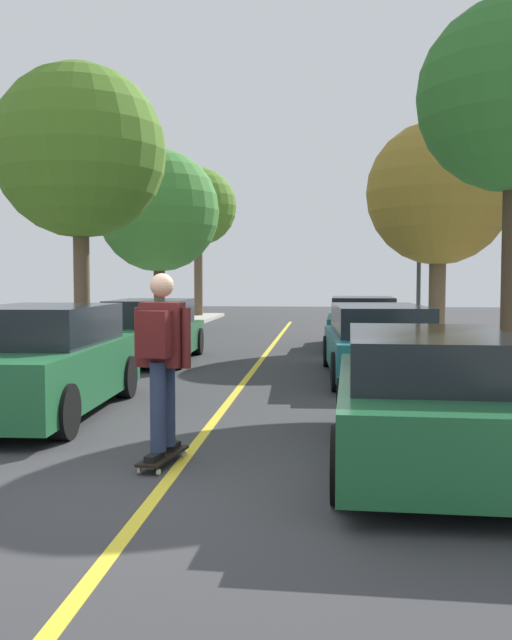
{
  "coord_description": "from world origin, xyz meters",
  "views": [
    {
      "loc": [
        1.39,
        -5.88,
        1.82
      ],
      "look_at": [
        -0.05,
        8.94,
        0.94
      ],
      "focal_mm": 39.28,
      "sensor_mm": 36.0,
      "label": 1
    }
  ],
  "objects_px": {
    "parked_car_left_nearest": "(39,362)",
    "street_tree_left_nearest": "(80,152)",
    "skateboarder": "(161,352)",
    "parked_car_left_near": "(151,331)",
    "streetlamp": "(419,236)",
    "fire_hydrant": "(60,345)",
    "skateboard": "(163,456)",
    "parked_car_right_nearest": "(427,398)",
    "parked_car_right_near": "(379,341)",
    "street_tree_right_near": "(439,194)",
    "street_tree_left_far": "(198,207)",
    "street_tree_left_near": "(159,211)",
    "parked_car_right_far": "(362,323)"
  },
  "relations": [
    {
      "from": "parked_car_left_nearest",
      "to": "street_tree_left_nearest",
      "type": "distance_m",
      "value": 8.57
    },
    {
      "from": "street_tree_left_nearest",
      "to": "skateboarder",
      "type": "xyz_separation_m",
      "value": [
        4.21,
        -9.67,
        -3.7
      ]
    },
    {
      "from": "parked_car_left_near",
      "to": "streetlamp",
      "type": "height_order",
      "value": "streetlamp"
    },
    {
      "from": "fire_hydrant",
      "to": "streetlamp",
      "type": "distance_m",
      "value": 11.16
    },
    {
      "from": "parked_car_left_near",
      "to": "skateboard",
      "type": "height_order",
      "value": "parked_car_left_near"
    },
    {
      "from": "parked_car_right_nearest",
      "to": "streetlamp",
      "type": "distance_m",
      "value": 14.25
    },
    {
      "from": "parked_car_right_near",
      "to": "street_tree_right_near",
      "type": "xyz_separation_m",
      "value": [
        1.97,
        5.92,
        3.38
      ]
    },
    {
      "from": "parked_car_right_nearest",
      "to": "fire_hydrant",
      "type": "relative_size",
      "value": 5.92
    },
    {
      "from": "street_tree_right_near",
      "to": "skateboard",
      "type": "xyz_separation_m",
      "value": [
        -4.54,
        -12.26,
        -3.96
      ]
    },
    {
      "from": "street_tree_left_far",
      "to": "streetlamp",
      "type": "height_order",
      "value": "street_tree_left_far"
    },
    {
      "from": "street_tree_left_near",
      "to": "skateboard",
      "type": "bearing_deg",
      "value": -76.51
    },
    {
      "from": "street_tree_right_near",
      "to": "fire_hydrant",
      "type": "relative_size",
      "value": 8.32
    },
    {
      "from": "street_tree_left_near",
      "to": "streetlamp",
      "type": "bearing_deg",
      "value": -21.32
    },
    {
      "from": "parked_car_left_near",
      "to": "skateboarder",
      "type": "distance_m",
      "value": 8.81
    },
    {
      "from": "parked_car_right_near",
      "to": "fire_hydrant",
      "type": "height_order",
      "value": "parked_car_right_near"
    },
    {
      "from": "parked_car_right_near",
      "to": "street_tree_left_near",
      "type": "xyz_separation_m",
      "value": [
        -6.78,
        11.22,
        3.51
      ]
    },
    {
      "from": "parked_car_left_near",
      "to": "street_tree_left_nearest",
      "type": "relative_size",
      "value": 0.62
    },
    {
      "from": "streetlamp",
      "to": "skateboarder",
      "type": "relative_size",
      "value": 2.88
    },
    {
      "from": "street_tree_left_far",
      "to": "street_tree_right_near",
      "type": "relative_size",
      "value": 1.16
    },
    {
      "from": "parked_car_left_near",
      "to": "street_tree_right_near",
      "type": "xyz_separation_m",
      "value": [
        6.78,
        3.78,
        3.39
      ]
    },
    {
      "from": "parked_car_right_nearest",
      "to": "fire_hydrant",
      "type": "bearing_deg",
      "value": 133.42
    },
    {
      "from": "parked_car_right_near",
      "to": "streetlamp",
      "type": "distance_m",
      "value": 8.43
    },
    {
      "from": "fire_hydrant",
      "to": "street_tree_left_far",
      "type": "bearing_deg",
      "value": 91.48
    },
    {
      "from": "streetlamp",
      "to": "skateboarder",
      "type": "distance_m",
      "value": 15.03
    },
    {
      "from": "streetlamp",
      "to": "parked_car_right_far",
      "type": "bearing_deg",
      "value": -126.8
    },
    {
      "from": "street_tree_left_far",
      "to": "skateboarder",
      "type": "xyz_separation_m",
      "value": [
        4.21,
        -25.31,
        -3.99
      ]
    },
    {
      "from": "street_tree_left_near",
      "to": "streetlamp",
      "type": "relative_size",
      "value": 1.22
    },
    {
      "from": "street_tree_left_near",
      "to": "skateboard",
      "type": "distance_m",
      "value": 18.52
    },
    {
      "from": "skateboard",
      "to": "parked_car_right_nearest",
      "type": "bearing_deg",
      "value": 6.57
    },
    {
      "from": "parked_car_left_nearest",
      "to": "parked_car_right_far",
      "type": "xyz_separation_m",
      "value": [
        4.81,
        9.52,
        -0.05
      ]
    },
    {
      "from": "parked_car_right_far",
      "to": "streetlamp",
      "type": "bearing_deg",
      "value": 53.2
    },
    {
      "from": "parked_car_right_far",
      "to": "fire_hydrant",
      "type": "relative_size",
      "value": 6.08
    },
    {
      "from": "parked_car_left_nearest",
      "to": "fire_hydrant",
      "type": "distance_m",
      "value": 4.83
    },
    {
      "from": "street_tree_left_near",
      "to": "street_tree_right_near",
      "type": "relative_size",
      "value": 1.06
    },
    {
      "from": "parked_car_left_nearest",
      "to": "parked_car_left_near",
      "type": "distance_m",
      "value": 6.1
    },
    {
      "from": "street_tree_right_near",
      "to": "skateboard",
      "type": "bearing_deg",
      "value": -110.32
    },
    {
      "from": "parked_car_right_near",
      "to": "parked_car_right_far",
      "type": "distance_m",
      "value": 5.55
    },
    {
      "from": "parked_car_right_far",
      "to": "street_tree_left_near",
      "type": "relative_size",
      "value": 0.69
    },
    {
      "from": "street_tree_left_near",
      "to": "street_tree_left_far",
      "type": "height_order",
      "value": "street_tree_left_far"
    },
    {
      "from": "skateboarder",
      "to": "street_tree_left_near",
      "type": "bearing_deg",
      "value": 103.45
    },
    {
      "from": "parked_car_right_nearest",
      "to": "street_tree_left_near",
      "type": "relative_size",
      "value": 0.67
    },
    {
      "from": "parked_car_left_near",
      "to": "street_tree_left_far",
      "type": "xyz_separation_m",
      "value": [
        -1.97,
        16.8,
        4.44
      ]
    },
    {
      "from": "parked_car_right_far",
      "to": "fire_hydrant",
      "type": "xyz_separation_m",
      "value": [
        -6.3,
        -4.93,
        -0.17
      ]
    },
    {
      "from": "skateboarder",
      "to": "parked_car_right_nearest",
      "type": "bearing_deg",
      "value": 7.28
    },
    {
      "from": "parked_car_right_far",
      "to": "skateboarder",
      "type": "height_order",
      "value": "skateboarder"
    },
    {
      "from": "parked_car_left_near",
      "to": "skateboarder",
      "type": "height_order",
      "value": "skateboarder"
    },
    {
      "from": "street_tree_left_far",
      "to": "skateboarder",
      "type": "distance_m",
      "value": 25.97
    },
    {
      "from": "parked_car_right_near",
      "to": "streetlamp",
      "type": "bearing_deg",
      "value": 77.49
    },
    {
      "from": "fire_hydrant",
      "to": "skateboard",
      "type": "bearing_deg",
      "value": -61.74
    },
    {
      "from": "parked_car_right_near",
      "to": "street_tree_left_nearest",
      "type": "bearing_deg",
      "value": 154.05
    }
  ]
}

